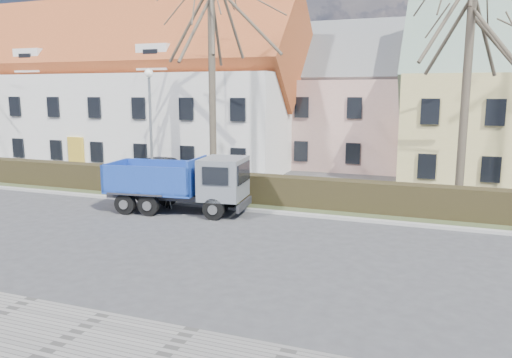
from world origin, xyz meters
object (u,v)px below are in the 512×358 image
at_px(streetlight, 151,130).
at_px(parked_car_a, 167,168).
at_px(dump_truck, 173,183).
at_px(cart_frame, 166,202).

relative_size(streetlight, parked_car_a, 1.47).
bearing_deg(streetlight, dump_truck, -47.41).
bearing_deg(parked_car_a, dump_truck, -146.15).
bearing_deg(streetlight, cart_frame, -49.73).
distance_m(dump_truck, cart_frame, 1.27).
bearing_deg(dump_truck, parked_car_a, 116.04).
height_order(cart_frame, parked_car_a, parked_car_a).
distance_m(dump_truck, parked_car_a, 7.69).
bearing_deg(dump_truck, cart_frame, 137.24).
bearing_deg(dump_truck, streetlight, 125.63).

